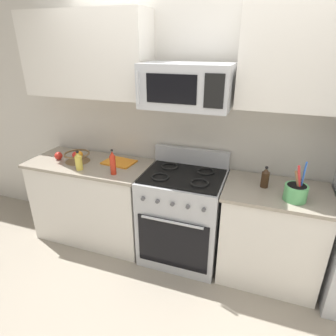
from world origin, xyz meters
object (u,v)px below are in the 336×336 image
(microwave, at_px, (187,86))
(cutting_board, at_px, (119,162))
(bottle_oil, at_px, (79,161))
(apple_loose, at_px, (59,156))
(utensil_crock, at_px, (296,192))
(bottle_soy, at_px, (265,178))
(range_oven, at_px, (183,216))
(bottle_hot_sauce, at_px, (113,163))
(fruit_basket, at_px, (77,156))

(microwave, height_order, cutting_board, microwave)
(bottle_oil, bearing_deg, apple_loose, 157.72)
(utensil_crock, xyz_separation_m, apple_loose, (-2.33, 0.09, -0.03))
(microwave, bearing_deg, bottle_oil, -167.83)
(cutting_board, bearing_deg, bottle_soy, -2.50)
(range_oven, distance_m, microwave, 1.25)
(apple_loose, relative_size, bottle_hot_sauce, 0.34)
(fruit_basket, bearing_deg, bottle_hot_sauce, -17.19)
(cutting_board, height_order, bottle_soy, bottle_soy)
(range_oven, distance_m, utensil_crock, 1.09)
(cutting_board, relative_size, bottle_hot_sauce, 1.28)
(apple_loose, xyz_separation_m, bottle_soy, (2.09, 0.07, 0.04))
(fruit_basket, height_order, bottle_oil, bottle_oil)
(bottle_oil, distance_m, bottle_hot_sauce, 0.37)
(fruit_basket, distance_m, bottle_hot_sauce, 0.54)
(bottle_hot_sauce, bearing_deg, fruit_basket, 162.81)
(range_oven, distance_m, bottle_hot_sauce, 0.86)
(bottle_oil, bearing_deg, cutting_board, 44.32)
(utensil_crock, bearing_deg, cutting_board, 172.60)
(cutting_board, xyz_separation_m, bottle_soy, (1.44, -0.06, 0.08))
(fruit_basket, height_order, bottle_soy, bottle_soy)
(apple_loose, relative_size, bottle_soy, 0.44)
(apple_loose, bearing_deg, bottle_soy, 1.84)
(bottle_oil, xyz_separation_m, bottle_soy, (1.73, 0.22, -0.00))
(fruit_basket, relative_size, bottle_soy, 1.39)
(microwave, bearing_deg, utensil_crock, -9.29)
(range_oven, bearing_deg, microwave, 90.04)
(utensil_crock, bearing_deg, bottle_soy, 146.81)
(range_oven, relative_size, bottle_hot_sauce, 4.44)
(apple_loose, bearing_deg, bottle_hot_sauce, -10.19)
(microwave, distance_m, bottle_hot_sauce, 0.97)
(microwave, relative_size, bottle_hot_sauce, 3.04)
(utensil_crock, xyz_separation_m, bottle_soy, (-0.24, 0.15, 0.01))
(utensil_crock, xyz_separation_m, cutting_board, (-1.68, 0.22, -0.06))
(bottle_soy, bearing_deg, bottle_oil, -172.87)
(microwave, relative_size, apple_loose, 8.98)
(microwave, height_order, bottle_hot_sauce, microwave)
(microwave, bearing_deg, bottle_hot_sauce, -162.66)
(bottle_soy, bearing_deg, cutting_board, 177.50)
(utensil_crock, bearing_deg, microwave, 170.71)
(microwave, bearing_deg, bottle_soy, -0.10)
(utensil_crock, bearing_deg, bottle_hot_sauce, -178.43)
(fruit_basket, relative_size, apple_loose, 3.17)
(microwave, height_order, bottle_oil, microwave)
(fruit_basket, xyz_separation_m, apple_loose, (-0.22, -0.03, -0.01))
(range_oven, relative_size, bottle_soy, 5.78)
(range_oven, xyz_separation_m, utensil_crock, (0.96, -0.13, 0.51))
(cutting_board, xyz_separation_m, bottle_hot_sauce, (0.08, -0.26, 0.11))
(cutting_board, relative_size, bottle_soy, 1.67)
(range_oven, distance_m, cutting_board, 0.85)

